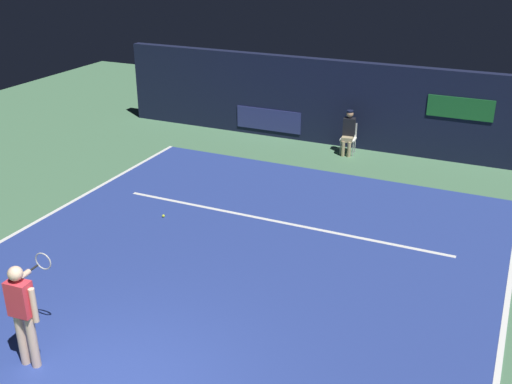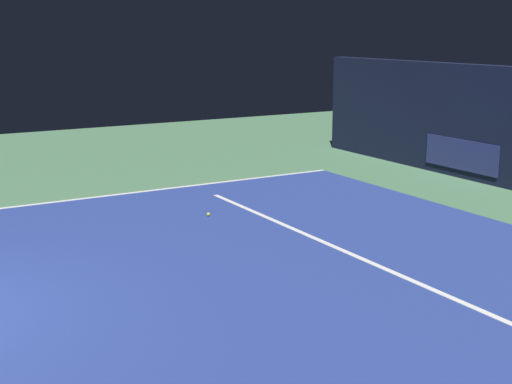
# 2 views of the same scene
# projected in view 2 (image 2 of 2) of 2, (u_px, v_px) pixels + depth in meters

# --- Properties ---
(ground_plane) EXTENTS (30.70, 30.70, 0.00)m
(ground_plane) POSITION_uv_depth(u_px,v_px,m) (223.00, 263.00, 10.52)
(ground_plane) COLOR #4C7A56
(court_surface) EXTENTS (10.12, 10.74, 0.01)m
(court_surface) POSITION_uv_depth(u_px,v_px,m) (223.00, 263.00, 10.52)
(court_surface) COLOR navy
(court_surface) RESTS_ON ground
(line_sideline_right) EXTENTS (0.10, 10.74, 0.01)m
(line_sideline_right) POSITION_uv_depth(u_px,v_px,m) (111.00, 195.00, 14.74)
(line_sideline_right) COLOR white
(line_sideline_right) RESTS_ON court_surface
(line_service) EXTENTS (7.89, 0.10, 0.01)m
(line_service) POSITION_uv_depth(u_px,v_px,m) (327.00, 244.00, 11.43)
(line_service) COLOR white
(line_service) RESTS_ON court_surface
(tennis_ball) EXTENTS (0.07, 0.07, 0.07)m
(tennis_ball) POSITION_uv_depth(u_px,v_px,m) (208.00, 214.00, 13.10)
(tennis_ball) COLOR #CCE033
(tennis_ball) RESTS_ON court_surface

